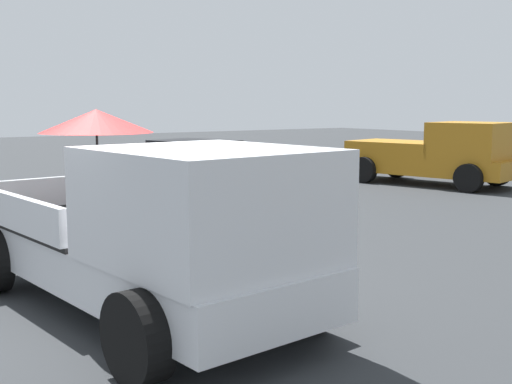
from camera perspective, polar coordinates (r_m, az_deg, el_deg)
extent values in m
plane|color=#2D3033|center=(7.61, -10.47, -10.06)|extent=(80.00, 80.00, 0.00)
cylinder|color=black|center=(6.72, 4.47, -8.79)|extent=(0.82, 0.35, 0.80)
cylinder|color=black|center=(5.59, -10.31, -12.39)|extent=(0.82, 0.35, 0.80)
cylinder|color=black|center=(9.46, -10.67, -4.05)|extent=(0.82, 0.35, 0.80)
cube|color=silver|center=(7.46, -10.57, -5.89)|extent=(5.14, 2.23, 0.50)
cube|color=silver|center=(6.15, -4.25, -1.17)|extent=(2.26, 2.04, 1.08)
cube|color=#4C606B|center=(5.35, 2.05, -0.33)|extent=(0.21, 1.72, 0.64)
cube|color=black|center=(8.40, -14.53, -2.52)|extent=(2.95, 2.08, 0.06)
cube|color=silver|center=(8.80, -9.19, -0.40)|extent=(2.80, 0.35, 0.40)
cube|color=silver|center=(8.02, -20.51, -1.59)|extent=(2.80, 0.35, 0.40)
cube|color=silver|center=(9.59, -18.10, -0.02)|extent=(0.26, 1.84, 0.40)
ellipsoid|color=olive|center=(8.14, -12.56, -0.71)|extent=(0.71, 0.38, 0.52)
sphere|color=olive|center=(7.84, -11.60, 1.35)|extent=(0.30, 0.30, 0.28)
cone|color=olive|center=(7.86, -11.12, 2.41)|extent=(0.10, 0.10, 0.12)
cone|color=olive|center=(7.79, -12.15, 2.33)|extent=(0.10, 0.10, 0.12)
cylinder|color=black|center=(8.18, -13.62, 1.41)|extent=(0.03, 0.03, 1.12)
cone|color=red|center=(8.13, -13.77, 6.04)|extent=(1.48, 1.48, 0.28)
cylinder|color=black|center=(19.64, 20.34, 1.61)|extent=(0.80, 0.42, 0.76)
cylinder|color=black|center=(17.90, 18.07, 1.16)|extent=(0.80, 0.42, 0.76)
cylinder|color=black|center=(21.02, 12.22, 2.29)|extent=(0.80, 0.42, 0.76)
cylinder|color=black|center=(19.40, 9.42, 1.92)|extent=(0.80, 0.42, 0.76)
cube|color=#B27219|center=(19.42, 14.93, 2.27)|extent=(5.08, 2.81, 0.50)
cube|color=#B27219|center=(18.85, 18.26, 4.28)|extent=(2.25, 2.17, 1.00)
cube|color=#B27219|center=(19.86, 12.40, 3.77)|extent=(3.03, 2.35, 0.40)
cylinder|color=black|center=(18.21, -10.58, 1.36)|extent=(0.69, 0.39, 0.66)
cylinder|color=black|center=(19.39, -6.62, 1.82)|extent=(0.69, 0.39, 0.66)
cylinder|color=black|center=(16.26, -4.39, 0.72)|extent=(0.69, 0.39, 0.66)
cylinder|color=black|center=(17.57, -0.44, 1.27)|extent=(0.69, 0.39, 0.66)
cube|color=black|center=(17.79, -5.61, 2.02)|extent=(4.62, 2.86, 0.52)
cube|color=black|center=(17.68, -5.40, 3.62)|extent=(2.46, 2.11, 0.56)
cube|color=#4C606B|center=(17.68, -5.40, 3.62)|extent=(2.42, 2.17, 0.32)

